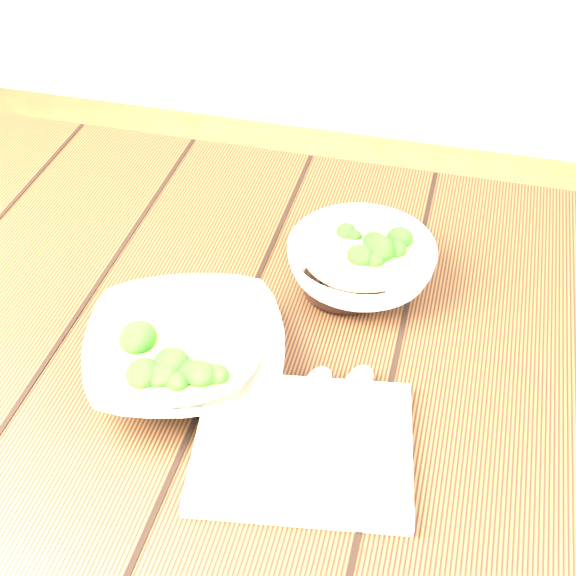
{
  "coord_description": "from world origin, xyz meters",
  "views": [
    {
      "loc": [
        0.22,
        -0.68,
        1.44
      ],
      "look_at": [
        0.04,
        0.02,
        0.8
      ],
      "focal_mm": 50.0,
      "sensor_mm": 36.0,
      "label": 1
    }
  ],
  "objects_px": {
    "soup_bowl_front": "(186,353)",
    "soup_bowl_back": "(361,263)",
    "table": "(257,388)",
    "trivet": "(344,282)",
    "napkin": "(303,446)"
  },
  "relations": [
    {
      "from": "table",
      "to": "trivet",
      "type": "bearing_deg",
      "value": 43.45
    },
    {
      "from": "table",
      "to": "napkin",
      "type": "bearing_deg",
      "value": -58.78
    },
    {
      "from": "table",
      "to": "napkin",
      "type": "distance_m",
      "value": 0.24
    },
    {
      "from": "table",
      "to": "soup_bowl_back",
      "type": "bearing_deg",
      "value": 44.91
    },
    {
      "from": "table",
      "to": "soup_bowl_back",
      "type": "relative_size",
      "value": 5.44
    },
    {
      "from": "soup_bowl_front",
      "to": "napkin",
      "type": "relative_size",
      "value": 1.26
    },
    {
      "from": "table",
      "to": "trivet",
      "type": "distance_m",
      "value": 0.19
    },
    {
      "from": "trivet",
      "to": "napkin",
      "type": "xyz_separation_m",
      "value": [
        0.01,
        -0.26,
        -0.01
      ]
    },
    {
      "from": "table",
      "to": "soup_bowl_back",
      "type": "height_order",
      "value": "soup_bowl_back"
    },
    {
      "from": "soup_bowl_front",
      "to": "soup_bowl_back",
      "type": "xyz_separation_m",
      "value": [
        0.16,
        0.21,
        0.0
      ]
    },
    {
      "from": "soup_bowl_back",
      "to": "table",
      "type": "bearing_deg",
      "value": -135.09
    },
    {
      "from": "soup_bowl_front",
      "to": "soup_bowl_back",
      "type": "relative_size",
      "value": 1.3
    },
    {
      "from": "table",
      "to": "trivet",
      "type": "height_order",
      "value": "trivet"
    },
    {
      "from": "table",
      "to": "trivet",
      "type": "relative_size",
      "value": 10.89
    },
    {
      "from": "table",
      "to": "soup_bowl_front",
      "type": "relative_size",
      "value": 4.17
    }
  ]
}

